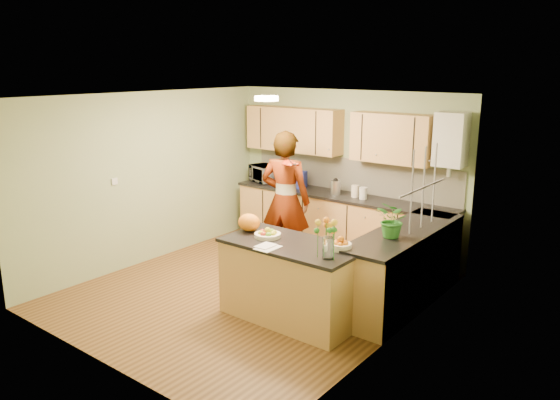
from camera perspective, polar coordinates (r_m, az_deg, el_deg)
The scene contains 28 objects.
floor at distance 7.22m, azimuth -2.84°, elevation -9.46°, with size 4.50×4.50×0.00m, color #523417.
ceiling at distance 6.63m, azimuth -3.10°, elevation 10.77°, with size 4.00×4.50×0.02m, color white.
wall_back at distance 8.60m, azimuth 6.90°, elevation 3.04°, with size 4.00×0.02×2.50m, color #8EA374.
wall_front at distance 5.39m, azimuth -18.85°, elevation -4.27°, with size 4.00×0.02×2.50m, color #8EA374.
wall_left at distance 8.24m, azimuth -13.55°, elevation 2.26°, with size 0.02×4.50×2.50m, color #8EA374.
wall_right at distance 5.75m, azimuth 12.30°, elevation -2.70°, with size 0.02×4.50×2.50m, color #8EA374.
back_counter at distance 8.49m, azimuth 6.27°, elevation -2.51°, with size 3.64×0.62×0.94m.
right_counter at distance 6.85m, azimuth 12.83°, elevation -6.87°, with size 0.62×2.24×0.94m.
splashback at distance 8.55m, azimuth 7.42°, elevation 2.61°, with size 3.60×0.02×0.52m, color beige.
upper_cabinets at distance 8.46m, azimuth 5.40°, elevation 7.01°, with size 3.20×0.34×0.70m.
boiler at distance 7.63m, azimuth 17.45°, elevation 6.02°, with size 0.40×0.30×0.86m.
window_right at distance 6.21m, azimuth 14.81°, elevation 1.25°, with size 0.01×1.30×1.05m.
light_switch at distance 7.87m, azimuth -16.90°, elevation 1.87°, with size 0.02×0.09×0.09m, color silver.
ceiling_lamp at distance 6.86m, azimuth -1.42°, elevation 10.57°, with size 0.30×0.30×0.07m.
peninsula_island at distance 6.32m, azimuth 1.21°, elevation -8.43°, with size 1.60×0.82×0.92m.
fruit_dish at distance 6.35m, azimuth -1.30°, elevation -3.51°, with size 0.31×0.31×0.11m.
orange_bowl at distance 5.97m, azimuth 6.35°, elevation -4.61°, with size 0.24×0.24×0.14m.
flower_vase at distance 5.59m, azimuth 5.07°, elevation -2.88°, with size 0.27×0.27×0.51m.
orange_bag at distance 6.57m, azimuth -3.25°, elevation -2.36°, with size 0.28×0.24×0.21m, color orange.
papers at distance 5.99m, azimuth -1.26°, elevation -4.98°, with size 0.20×0.28×0.01m, color white.
violinist at distance 7.71m, azimuth 0.57°, elevation -0.08°, with size 0.73×0.48×1.99m, color #E1AD8A.
violin at distance 7.29m, azimuth 0.78°, elevation 3.91°, with size 0.58×0.23×0.12m, color #551505, non-canonical shape.
microwave at distance 9.21m, azimuth -1.67°, elevation 2.78°, with size 0.50×0.34×0.28m, color silver.
blue_box at distance 8.79m, azimuth 1.66°, elevation 2.16°, with size 0.32×0.24×0.26m, color navy.
kettle at distance 8.37m, azimuth 5.83°, elevation 1.41°, with size 0.15×0.15×0.29m.
jar_cream at distance 8.23m, azimuth 7.86°, elevation 0.93°, with size 0.12×0.12×0.18m, color #F2DFC2.
jar_white at distance 8.11m, azimuth 8.68°, elevation 0.70°, with size 0.11×0.11×0.18m, color silver.
potted_plant at distance 6.33m, azimuth 11.76°, elevation -2.06°, with size 0.38×0.33×0.42m, color #2C7527.
Camera 1 is at (4.35, -4.99, 2.87)m, focal length 35.00 mm.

